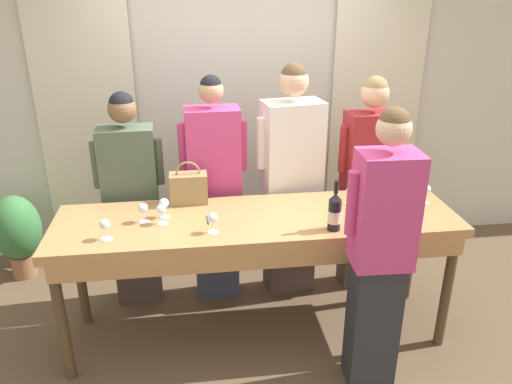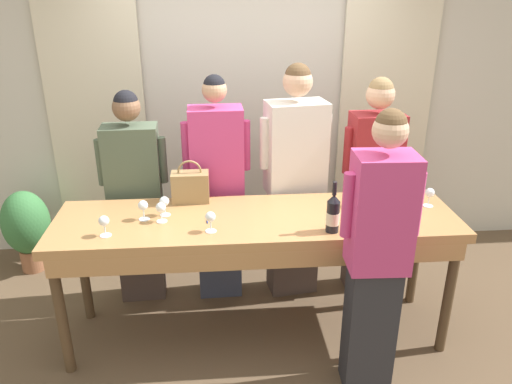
# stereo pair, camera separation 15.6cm
# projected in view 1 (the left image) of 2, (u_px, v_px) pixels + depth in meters

# --- Properties ---
(ground_plane) EXTENTS (18.00, 18.00, 0.00)m
(ground_plane) POSITION_uv_depth(u_px,v_px,m) (257.00, 332.00, 3.73)
(ground_plane) COLOR brown
(wall_back) EXTENTS (12.00, 0.06, 2.80)m
(wall_back) POSITION_uv_depth(u_px,v_px,m) (236.00, 103.00, 4.53)
(wall_back) COLOR beige
(wall_back) RESTS_ON ground_plane
(curtain_panel_left) EXTENTS (0.84, 0.03, 2.69)m
(curtain_panel_left) POSITION_uv_depth(u_px,v_px,m) (88.00, 115.00, 4.33)
(curtain_panel_left) COLOR beige
(curtain_panel_left) RESTS_ON ground_plane
(curtain_panel_right) EXTENTS (0.84, 0.03, 2.69)m
(curtain_panel_right) POSITION_uv_depth(u_px,v_px,m) (375.00, 106.00, 4.65)
(curtain_panel_right) COLOR beige
(curtain_panel_right) RESTS_ON ground_plane
(tasting_bar) EXTENTS (2.71, 0.74, 0.95)m
(tasting_bar) POSITION_uv_depth(u_px,v_px,m) (258.00, 230.00, 3.37)
(tasting_bar) COLOR #B27F4C
(tasting_bar) RESTS_ON ground_plane
(wine_bottle) EXTENTS (0.08, 0.08, 0.34)m
(wine_bottle) POSITION_uv_depth(u_px,v_px,m) (335.00, 212.00, 3.14)
(wine_bottle) COLOR black
(wine_bottle) RESTS_ON tasting_bar
(handbag) EXTENTS (0.26, 0.14, 0.31)m
(handbag) POSITION_uv_depth(u_px,v_px,m) (189.00, 188.00, 3.53)
(handbag) COLOR #997A4C
(handbag) RESTS_ON tasting_bar
(wine_glass_front_left) EXTENTS (0.07, 0.07, 0.14)m
(wine_glass_front_left) POSITION_uv_depth(u_px,v_px,m) (105.00, 225.00, 3.03)
(wine_glass_front_left) COLOR white
(wine_glass_front_left) RESTS_ON tasting_bar
(wine_glass_front_mid) EXTENTS (0.07, 0.07, 0.14)m
(wine_glass_front_mid) POSITION_uv_depth(u_px,v_px,m) (213.00, 219.00, 3.11)
(wine_glass_front_mid) COLOR white
(wine_glass_front_mid) RESTS_ON tasting_bar
(wine_glass_front_right) EXTENTS (0.07, 0.07, 0.14)m
(wine_glass_front_right) POSITION_uv_depth(u_px,v_px,m) (143.00, 209.00, 3.25)
(wine_glass_front_right) COLOR white
(wine_glass_front_right) RESTS_ON tasting_bar
(wine_glass_center_left) EXTENTS (0.07, 0.07, 0.14)m
(wine_glass_center_left) POSITION_uv_depth(u_px,v_px,m) (161.00, 210.00, 3.22)
(wine_glass_center_left) COLOR white
(wine_glass_center_left) RESTS_ON tasting_bar
(wine_glass_center_mid) EXTENTS (0.07, 0.07, 0.14)m
(wine_glass_center_mid) POSITION_uv_depth(u_px,v_px,m) (405.00, 203.00, 3.33)
(wine_glass_center_mid) COLOR white
(wine_glass_center_mid) RESTS_ON tasting_bar
(wine_glass_center_right) EXTENTS (0.07, 0.07, 0.14)m
(wine_glass_center_right) POSITION_uv_depth(u_px,v_px,m) (351.00, 192.00, 3.51)
(wine_glass_center_right) COLOR white
(wine_glass_center_right) RESTS_ON tasting_bar
(wine_glass_back_left) EXTENTS (0.07, 0.07, 0.14)m
(wine_glass_back_left) POSITION_uv_depth(u_px,v_px,m) (426.00, 190.00, 3.54)
(wine_glass_back_left) COLOR white
(wine_glass_back_left) RESTS_ON tasting_bar
(wine_glass_back_mid) EXTENTS (0.07, 0.07, 0.14)m
(wine_glass_back_mid) POSITION_uv_depth(u_px,v_px,m) (164.00, 204.00, 3.31)
(wine_glass_back_mid) COLOR white
(wine_glass_back_mid) RESTS_ON tasting_bar
(pen) EXTENTS (0.01, 0.13, 0.01)m
(pen) POSITION_uv_depth(u_px,v_px,m) (208.00, 220.00, 3.30)
(pen) COLOR #193399
(pen) RESTS_ON tasting_bar
(guest_olive_jacket) EXTENTS (0.52, 0.25, 1.71)m
(guest_olive_jacket) POSITION_uv_depth(u_px,v_px,m) (132.00, 200.00, 3.79)
(guest_olive_jacket) COLOR #473833
(guest_olive_jacket) RESTS_ON ground_plane
(guest_pink_top) EXTENTS (0.52, 0.26, 1.81)m
(guest_pink_top) POSITION_uv_depth(u_px,v_px,m) (214.00, 191.00, 3.86)
(guest_pink_top) COLOR #383D51
(guest_pink_top) RESTS_ON ground_plane
(guest_cream_sweater) EXTENTS (0.56, 0.34, 1.88)m
(guest_cream_sweater) POSITION_uv_depth(u_px,v_px,m) (291.00, 183.00, 3.91)
(guest_cream_sweater) COLOR #473833
(guest_cream_sweater) RESTS_ON ground_plane
(guest_striped_shirt) EXTENTS (0.50, 0.27, 1.77)m
(guest_striped_shirt) POSITION_uv_depth(u_px,v_px,m) (367.00, 183.00, 4.00)
(guest_striped_shirt) COLOR #473833
(guest_striped_shirt) RESTS_ON ground_plane
(host_pouring) EXTENTS (0.46, 0.27, 1.81)m
(host_pouring) POSITION_uv_depth(u_px,v_px,m) (380.00, 254.00, 2.94)
(host_pouring) COLOR #28282D
(host_pouring) RESTS_ON ground_plane
(potted_plant) EXTENTS (0.41, 0.41, 0.76)m
(potted_plant) POSITION_uv_depth(u_px,v_px,m) (17.00, 231.00, 4.28)
(potted_plant) COLOR #935B3D
(potted_plant) RESTS_ON ground_plane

